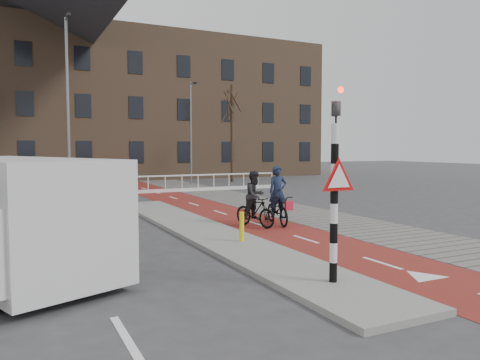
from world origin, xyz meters
name	(u,v)px	position (x,y,z in m)	size (l,w,h in m)	color
ground	(300,261)	(0.00, 0.00, 0.00)	(120.00, 120.00, 0.00)	#38383A
bike_lane	(202,207)	(1.50, 10.00, 0.01)	(2.50, 60.00, 0.01)	maroon
sidewalk	(259,203)	(4.30, 10.00, 0.01)	(3.00, 60.00, 0.01)	slate
curb_island	(206,232)	(-0.70, 4.00, 0.06)	(1.80, 16.00, 0.12)	gray
traffic_signal	(335,180)	(-0.60, -2.02, 1.99)	(0.80, 0.80, 3.68)	black
bollard	(242,227)	(-0.48, 2.03, 0.51)	(0.12, 0.12, 0.77)	yellow
cyclist_near	(278,205)	(2.09, 4.55, 0.66)	(0.97, 1.95, 1.94)	black
cyclist_far	(255,204)	(1.18, 4.44, 0.76)	(0.99, 1.72, 1.80)	black
van	(10,215)	(-5.89, 1.45, 1.24)	(4.08, 5.91, 2.36)	silver
railing	(32,192)	(-5.00, 17.00, 0.31)	(28.00, 0.10, 0.99)	silver
townhouse_row	(49,82)	(-3.00, 32.00, 7.81)	(46.00, 10.00, 15.90)	#7F6047
tree_right	(232,134)	(8.86, 22.66, 3.58)	(0.24, 0.24, 7.17)	#302115
streetlight_near	(68,113)	(-3.60, 12.58, 4.03)	(0.12, 0.12, 8.06)	slate
streetlight_right	(191,134)	(5.46, 22.19, 3.54)	(0.12, 0.12, 7.08)	slate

